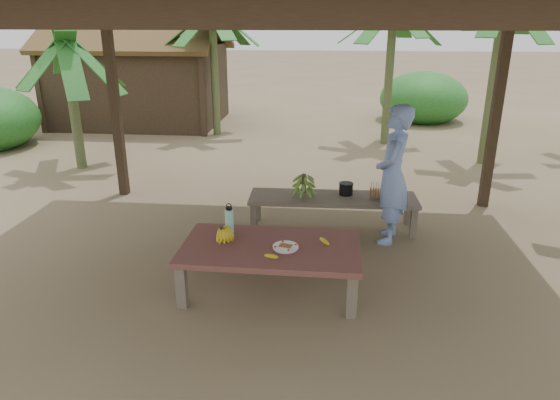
# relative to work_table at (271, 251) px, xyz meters

# --- Properties ---
(ground) EXTENTS (80.00, 80.00, 0.00)m
(ground) POSITION_rel_work_table_xyz_m (0.11, 0.47, -0.43)
(ground) COLOR brown
(ground) RESTS_ON ground
(pavilion) EXTENTS (6.60, 5.60, 2.95)m
(pavilion) POSITION_rel_work_table_xyz_m (0.10, 0.46, 2.34)
(pavilion) COLOR black
(pavilion) RESTS_ON ground
(work_table) EXTENTS (1.81, 1.03, 0.50)m
(work_table) POSITION_rel_work_table_xyz_m (0.00, 0.00, 0.00)
(work_table) COLOR brown
(work_table) RESTS_ON ground
(bench) EXTENTS (2.21, 0.65, 0.45)m
(bench) POSITION_rel_work_table_xyz_m (0.64, 1.68, -0.04)
(bench) COLOR brown
(bench) RESTS_ON ground
(ripe_banana_bunch) EXTENTS (0.31, 0.28, 0.15)m
(ripe_banana_bunch) POSITION_rel_work_table_xyz_m (-0.53, 0.11, 0.14)
(ripe_banana_bunch) COLOR yellow
(ripe_banana_bunch) RESTS_ON work_table
(plate) EXTENTS (0.26, 0.26, 0.04)m
(plate) POSITION_rel_work_table_xyz_m (0.16, -0.06, 0.08)
(plate) COLOR white
(plate) RESTS_ON work_table
(loose_banana_front) EXTENTS (0.14, 0.04, 0.04)m
(loose_banana_front) POSITION_rel_work_table_xyz_m (0.04, -0.28, 0.09)
(loose_banana_front) COLOR yellow
(loose_banana_front) RESTS_ON work_table
(loose_banana_side) EXTENTS (0.13, 0.15, 0.04)m
(loose_banana_side) POSITION_rel_work_table_xyz_m (0.54, 0.11, 0.09)
(loose_banana_side) COLOR yellow
(loose_banana_side) RESTS_ON work_table
(water_flask) EXTENTS (0.09, 0.09, 0.34)m
(water_flask) POSITION_rel_work_table_xyz_m (-0.47, 0.29, 0.21)
(water_flask) COLOR #43D3C1
(water_flask) RESTS_ON work_table
(green_banana_stalk) EXTENTS (0.28, 0.28, 0.32)m
(green_banana_stalk) POSITION_rel_work_table_xyz_m (0.25, 1.67, 0.17)
(green_banana_stalk) COLOR #598C2D
(green_banana_stalk) RESTS_ON bench
(cooking_pot) EXTENTS (0.18, 0.18, 0.15)m
(cooking_pot) POSITION_rel_work_table_xyz_m (0.81, 1.78, 0.09)
(cooking_pot) COLOR black
(cooking_pot) RESTS_ON bench
(skewer_rack) EXTENTS (0.18, 0.08, 0.24)m
(skewer_rack) POSITION_rel_work_table_xyz_m (1.19, 1.64, 0.14)
(skewer_rack) COLOR #A57F47
(skewer_rack) RESTS_ON bench
(woman) EXTENTS (0.54, 0.70, 1.73)m
(woman) POSITION_rel_work_table_xyz_m (1.35, 1.37, 0.43)
(woman) COLOR #6C88CC
(woman) RESTS_ON ground
(hut) EXTENTS (4.40, 3.43, 2.85)m
(hut) POSITION_rel_work_table_xyz_m (-4.39, 8.47, 0.67)
(hut) COLOR black
(hut) RESTS_ON ground
(banana_plant_ne) EXTENTS (1.80, 1.80, 3.31)m
(banana_plant_ne) POSITION_rel_work_table_xyz_m (3.56, 5.21, 2.38)
(banana_plant_ne) COLOR #596638
(banana_plant_ne) RESTS_ON ground
(banana_plant_n) EXTENTS (1.80, 1.80, 3.15)m
(banana_plant_n) POSITION_rel_work_table_xyz_m (1.82, 6.66, 2.23)
(banana_plant_n) COLOR #596638
(banana_plant_n) RESTS_ON ground
(banana_plant_nw) EXTENTS (1.80, 1.80, 3.09)m
(banana_plant_nw) POSITION_rel_work_table_xyz_m (-2.13, 7.20, 2.17)
(banana_plant_nw) COLOR #596638
(banana_plant_nw) RESTS_ON ground
(banana_plant_w) EXTENTS (1.80, 1.80, 2.51)m
(banana_plant_w) POSITION_rel_work_table_xyz_m (-4.07, 4.13, 1.60)
(banana_plant_w) COLOR #596638
(banana_plant_w) RESTS_ON ground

